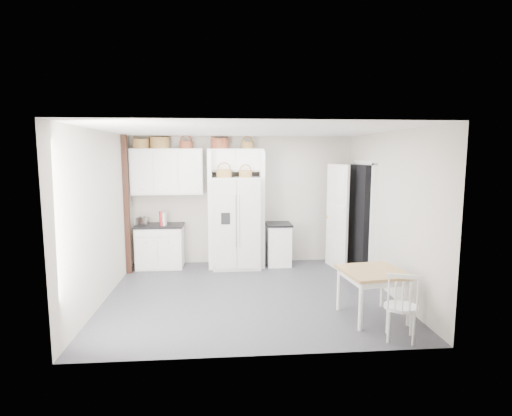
{
  "coord_description": "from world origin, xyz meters",
  "views": [
    {
      "loc": [
        -0.4,
        -6.19,
        2.23
      ],
      "look_at": [
        0.14,
        0.4,
        1.35
      ],
      "focal_mm": 28.0,
      "sensor_mm": 36.0,
      "label": 1
    }
  ],
  "objects": [
    {
      "name": "basket_bridge_a",
      "position": [
        -0.46,
        1.83,
        2.45
      ],
      "size": [
        0.36,
        0.36,
        0.2
      ],
      "primitive_type": "cylinder",
      "color": "maroon",
      "rests_on": "bridge_cabinet"
    },
    {
      "name": "doorway_void",
      "position": [
        2.16,
        1.0,
        1.02
      ],
      "size": [
        0.18,
        0.85,
        2.05
      ],
      "primitive_type": "cube",
      "color": "black",
      "rests_on": "floor"
    },
    {
      "name": "wall_right",
      "position": [
        2.25,
        0.0,
        1.3
      ],
      "size": [
        0.0,
        4.0,
        4.0
      ],
      "primitive_type": "plane",
      "rotation": [
        1.57,
        0.0,
        -1.57
      ],
      "color": "#C0B4A5",
      "rests_on": "floor"
    },
    {
      "name": "bridge_cabinet",
      "position": [
        -0.15,
        1.83,
        2.12
      ],
      "size": [
        1.12,
        0.34,
        0.45
      ],
      "primitive_type": "cube",
      "color": "silver",
      "rests_on": "wall_back"
    },
    {
      "name": "upper_cabinet",
      "position": [
        -1.5,
        1.83,
        1.9
      ],
      "size": [
        1.4,
        0.34,
        0.9
      ],
      "primitive_type": "cube",
      "color": "silver",
      "rests_on": "wall_back"
    },
    {
      "name": "wall_left",
      "position": [
        -2.25,
        0.0,
        1.3
      ],
      "size": [
        0.0,
        4.0,
        4.0
      ],
      "primitive_type": "plane",
      "rotation": [
        1.57,
        0.0,
        1.57
      ],
      "color": "#C0B4A5",
      "rests_on": "floor"
    },
    {
      "name": "cookbook_red",
      "position": [
        -1.63,
        1.62,
        1.0
      ],
      "size": [
        0.08,
        0.18,
        0.27
      ],
      "primitive_type": "cube",
      "rotation": [
        0.0,
        0.0,
        0.26
      ],
      "color": "red",
      "rests_on": "counter_left"
    },
    {
      "name": "basket_bridge_b",
      "position": [
        0.09,
        1.83,
        2.42
      ],
      "size": [
        0.24,
        0.24,
        0.14
      ],
      "primitive_type": "cylinder",
      "color": "brown",
      "rests_on": "bridge_cabinet"
    },
    {
      "name": "fridge_panel_left",
      "position": [
        -0.66,
        1.7,
        1.15
      ],
      "size": [
        0.08,
        0.6,
        2.3
      ],
      "primitive_type": "cube",
      "color": "silver",
      "rests_on": "floor"
    },
    {
      "name": "basket_fridge_b",
      "position": [
        0.03,
        1.53,
        1.87
      ],
      "size": [
        0.25,
        0.25,
        0.13
      ],
      "primitive_type": "cylinder",
      "color": "brown",
      "rests_on": "refrigerator"
    },
    {
      "name": "base_cab_left",
      "position": [
        -1.67,
        1.7,
        0.41
      ],
      "size": [
        0.89,
        0.56,
        0.83
      ],
      "primitive_type": "cube",
      "color": "silver",
      "rests_on": "floor"
    },
    {
      "name": "fridge_panel_right",
      "position": [
        0.36,
        1.7,
        1.15
      ],
      "size": [
        0.08,
        0.6,
        2.3
      ],
      "primitive_type": "cube",
      "color": "silver",
      "rests_on": "floor"
    },
    {
      "name": "windsor_chair",
      "position": [
        1.72,
        -1.73,
        0.41
      ],
      "size": [
        0.5,
        0.48,
        0.82
      ],
      "primitive_type": "cube",
      "rotation": [
        0.0,
        0.0,
        -0.35
      ],
      "color": "silver",
      "rests_on": "floor"
    },
    {
      "name": "ceiling",
      "position": [
        0.0,
        0.0,
        2.6
      ],
      "size": [
        4.5,
        4.5,
        0.0
      ],
      "primitive_type": "plane",
      "color": "white",
      "rests_on": "wall_back"
    },
    {
      "name": "door_slab",
      "position": [
        1.8,
        1.33,
        1.02
      ],
      "size": [
        0.21,
        0.79,
        2.05
      ],
      "primitive_type": "cube",
      "rotation": [
        0.0,
        0.0,
        -1.36
      ],
      "color": "white",
      "rests_on": "floor"
    },
    {
      "name": "toaster",
      "position": [
        -1.98,
        1.67,
        0.94
      ],
      "size": [
        0.26,
        0.19,
        0.16
      ],
      "primitive_type": "cube",
      "rotation": [
        0.0,
        0.0,
        -0.25
      ],
      "color": "silver",
      "rests_on": "counter_left"
    },
    {
      "name": "basket_fridge_a",
      "position": [
        -0.38,
        1.53,
        1.88
      ],
      "size": [
        0.29,
        0.29,
        0.16
      ],
      "primitive_type": "cylinder",
      "color": "brown",
      "rests_on": "refrigerator"
    },
    {
      "name": "basket_upper_c",
      "position": [
        -1.12,
        1.83,
        2.42
      ],
      "size": [
        0.26,
        0.26,
        0.15
      ],
      "primitive_type": "cylinder",
      "color": "maroon",
      "rests_on": "upper_cabinet"
    },
    {
      "name": "counter_left",
      "position": [
        -1.67,
        1.7,
        0.84
      ],
      "size": [
        0.93,
        0.6,
        0.04
      ],
      "primitive_type": "cube",
      "color": "black",
      "rests_on": "base_cab_left"
    },
    {
      "name": "basket_upper_a",
      "position": [
        -1.99,
        1.83,
        2.44
      ],
      "size": [
        0.32,
        0.32,
        0.18
      ],
      "primitive_type": "cylinder",
      "color": "brown",
      "rests_on": "upper_cabinet"
    },
    {
      "name": "counter_right",
      "position": [
        0.71,
        1.7,
        0.84
      ],
      "size": [
        0.5,
        0.6,
        0.04
      ],
      "primitive_type": "cube",
      "color": "black",
      "rests_on": "base_cab_right"
    },
    {
      "name": "refrigerator",
      "position": [
        -0.15,
        1.63,
        0.9
      ],
      "size": [
        0.93,
        0.75,
        1.8
      ],
      "primitive_type": "cube",
      "color": "silver",
      "rests_on": "floor"
    },
    {
      "name": "trim_post",
      "position": [
        -2.2,
        1.35,
        1.3
      ],
      "size": [
        0.09,
        0.09,
        2.6
      ],
      "primitive_type": "cube",
      "color": "#341911",
      "rests_on": "floor"
    },
    {
      "name": "base_cab_right",
      "position": [
        0.71,
        1.7,
        0.41
      ],
      "size": [
        0.47,
        0.56,
        0.82
      ],
      "primitive_type": "cube",
      "color": "silver",
      "rests_on": "floor"
    },
    {
      "name": "wall_back",
      "position": [
        0.0,
        2.0,
        1.3
      ],
      "size": [
        4.5,
        0.0,
        4.5
      ],
      "primitive_type": "plane",
      "rotation": [
        1.57,
        0.0,
        0.0
      ],
      "color": "#C0B4A5",
      "rests_on": "floor"
    },
    {
      "name": "floor",
      "position": [
        0.0,
        0.0,
        0.0
      ],
      "size": [
        4.5,
        4.5,
        0.0
      ],
      "primitive_type": "plane",
      "color": "#464551",
      "rests_on": "ground"
    },
    {
      "name": "dining_table",
      "position": [
        1.62,
        -1.07,
        0.34
      ],
      "size": [
        0.9,
        0.9,
        0.67
      ],
      "primitive_type": "cube",
      "rotation": [
        0.0,
        0.0,
        0.12
      ],
      "color": "olive",
      "rests_on": "floor"
    },
    {
      "name": "basket_upper_b",
      "position": [
        -1.62,
        1.83,
        2.46
      ],
      "size": [
        0.37,
        0.37,
        0.22
      ],
      "primitive_type": "cylinder",
      "color": "brown",
      "rests_on": "upper_cabinet"
    },
    {
      "name": "cookbook_cream",
      "position": [
        -1.55,
        1.62,
        0.99
      ],
      "size": [
        0.05,
        0.17,
        0.25
      ],
      "primitive_type": "cube",
      "rotation": [
        0.0,
        0.0,
        -0.11
      ],
      "color": "silver",
      "rests_on": "counter_left"
    }
  ]
}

